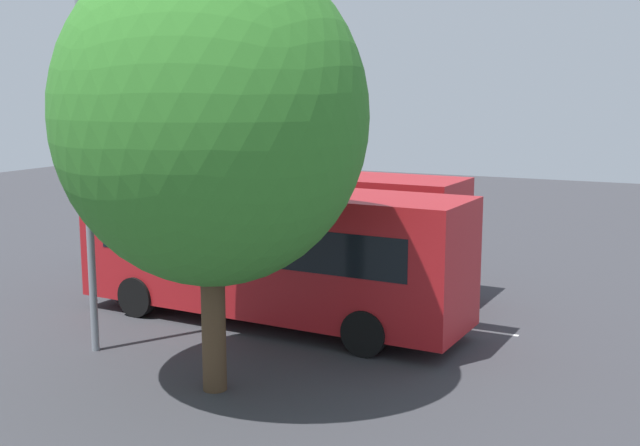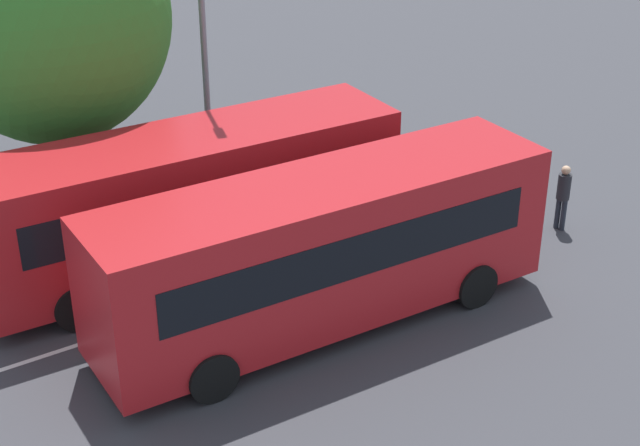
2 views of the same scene
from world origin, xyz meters
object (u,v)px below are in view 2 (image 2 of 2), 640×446
at_px(pedestrian, 563,192).
at_px(bus_far_left, 325,247).
at_px(bus_center_left, 191,196).
at_px(depot_tree, 50,18).
at_px(street_lamp, 205,27).

bearing_deg(pedestrian, bus_far_left, -8.21).
xyz_separation_m(bus_far_left, bus_center_left, (-1.15, 3.55, 0.00)).
relative_size(bus_far_left, depot_tree, 1.21).
bearing_deg(bus_center_left, depot_tree, 109.67).
height_order(bus_center_left, pedestrian, bus_center_left).
height_order(bus_far_left, bus_center_left, same).
bearing_deg(pedestrian, bus_center_left, -32.09).
relative_size(bus_center_left, pedestrian, 5.79).
distance_m(pedestrian, street_lamp, 9.53).
distance_m(bus_far_left, bus_center_left, 3.73).
xyz_separation_m(street_lamp, depot_tree, (-3.43, 1.01, 0.52)).
xyz_separation_m(bus_center_left, depot_tree, (-1.27, 4.18, 3.23)).
distance_m(bus_center_left, pedestrian, 8.90).
height_order(pedestrian, depot_tree, depot_tree).
relative_size(pedestrian, depot_tree, 0.21).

